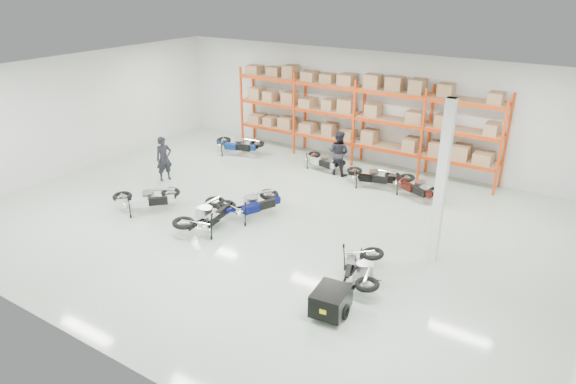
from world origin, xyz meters
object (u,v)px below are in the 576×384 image
Objects in this scene: moto_back_d at (417,183)px; moto_silver_left at (146,194)px; moto_black_far_left at (207,211)px; person_left at (164,159)px; moto_back_a at (238,141)px; moto_blue_centre at (252,200)px; moto_back_b at (323,158)px; moto_back_c at (372,173)px; trailer at (331,301)px; person_back at (339,153)px; moto_touring_right at (361,264)px.

moto_silver_left is at bearing 154.63° from moto_back_d.
moto_back_d is (4.58, 5.83, -0.08)m from moto_black_far_left.
person_left reaches higher than moto_back_d.
moto_back_a is (-3.56, 6.09, -0.03)m from moto_black_far_left.
moto_back_a is 1.13× the size of person_left.
moto_blue_centre is 1.20× the size of moto_back_b.
moto_back_d is at bearing -105.30° from moto_back_c.
moto_silver_left is 2.77m from person_left.
trailer is at bearing -89.81° from person_left.
moto_back_d is (1.75, -0.10, 0.01)m from moto_back_c.
person_back reaches higher than person_left.
moto_back_b is (-0.18, 5.01, -0.10)m from moto_blue_centre.
trailer is at bearing -136.68° from moto_back_b.
moto_silver_left is at bearing -123.62° from person_left.
moto_back_d is at bearing 77.47° from moto_touring_right.
moto_back_c is at bearing -121.73° from moto_black_far_left.
moto_back_d is (7.13, 5.91, -0.04)m from moto_silver_left.
moto_silver_left is 1.18× the size of trailer.
moto_back_a is at bearing 113.11° from moto_back_d.
moto_black_far_left is at bearing 158.80° from moto_touring_right.
moto_black_far_left is at bearing -171.11° from moto_back_b.
moto_blue_centre is 4.76m from person_left.
trailer is (0.00, -1.60, -0.16)m from moto_touring_right.
moto_blue_centre is at bearing 141.87° from moto_back_c.
person_back is at bearing 102.86° from moto_touring_right.
moto_back_d is (8.14, -0.27, -0.05)m from moto_back_a.
moto_black_far_left reaches higher than moto_back_c.
person_left is at bearing 146.03° from moto_back_b.
moto_black_far_left is 1.05× the size of moto_back_a.
moto_back_c is at bearing 101.10° from trailer.
moto_back_b is at bearing -100.29° from moto_black_far_left.
moto_touring_right is 1.05× the size of moto_back_c.
moto_back_c is (-2.45, 7.71, 0.14)m from trailer.
moto_black_far_left is at bearing -133.64° from moto_silver_left.
moto_silver_left reaches higher than moto_back_c.
person_left is 6.66m from person_back.
moto_silver_left reaches higher than moto_touring_right.
moto_touring_right reaches higher than moto_back_c.
moto_silver_left is 7.83m from moto_touring_right.
person_left is at bearing 13.61° from moto_blue_centre.
moto_black_far_left is at bearing 166.82° from moto_back_d.
moto_back_a is (-1.01, 6.17, 0.01)m from moto_silver_left.
moto_black_far_left is 5.58m from trailer.
moto_blue_centre is 1.21× the size of trailer.
moto_black_far_left reaches higher than moto_silver_left.
moto_touring_right is 1.11× the size of moto_back_b.
person_back reaches higher than moto_back_d.
moto_back_d is (-0.70, 7.61, 0.15)m from trailer.
moto_back_b is at bearing 65.45° from moto_back_c.
moto_back_a is (-4.19, 4.66, -0.01)m from moto_blue_centre.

